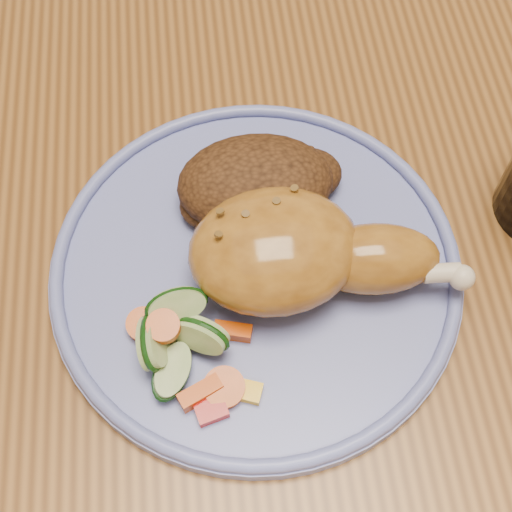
# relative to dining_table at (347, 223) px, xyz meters

# --- Properties ---
(ground) EXTENTS (4.00, 4.00, 0.00)m
(ground) POSITION_rel_dining_table_xyz_m (0.00, 0.00, -0.67)
(ground) COLOR #56361D
(ground) RESTS_ON ground
(dining_table) EXTENTS (0.90, 1.40, 0.75)m
(dining_table) POSITION_rel_dining_table_xyz_m (0.00, 0.00, 0.00)
(dining_table) COLOR brown
(dining_table) RESTS_ON ground
(plate) EXTENTS (0.30, 0.30, 0.01)m
(plate) POSITION_rel_dining_table_xyz_m (-0.09, -0.09, 0.09)
(plate) COLOR #636EB3
(plate) RESTS_ON dining_table
(plate_rim) EXTENTS (0.30, 0.30, 0.01)m
(plate_rim) POSITION_rel_dining_table_xyz_m (-0.09, -0.09, 0.10)
(plate_rim) COLOR #636EB3
(plate_rim) RESTS_ON plate
(chicken_leg) EXTENTS (0.20, 0.10, 0.06)m
(chicken_leg) POSITION_rel_dining_table_xyz_m (-0.06, -0.09, 0.13)
(chicken_leg) COLOR #A86D23
(chicken_leg) RESTS_ON plate
(rice_pilaf) EXTENTS (0.13, 0.08, 0.05)m
(rice_pilaf) POSITION_rel_dining_table_xyz_m (-0.08, -0.03, 0.11)
(rice_pilaf) COLOR #432610
(rice_pilaf) RESTS_ON plate
(vegetable_pile) EXTENTS (0.09, 0.10, 0.05)m
(vegetable_pile) POSITION_rel_dining_table_xyz_m (-0.15, -0.15, 0.11)
(vegetable_pile) COLOR #A50A05
(vegetable_pile) RESTS_ON plate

